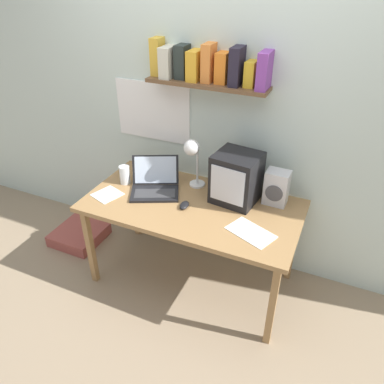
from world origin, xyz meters
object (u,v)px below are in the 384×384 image
Objects in this scene: space_heater at (277,188)px; crt_monitor at (236,178)px; juice_glass at (125,176)px; printed_handout at (107,195)px; laptop at (155,183)px; computer_mouse at (184,205)px; floor_cushion at (79,235)px; corner_desk at (192,211)px; desk_lamp at (193,153)px; loose_paper_near_monitor at (251,232)px.

crt_monitor is at bearing -162.75° from space_heater.
juice_glass is 0.21m from printed_handout.
laptop is at bearing 36.12° from printed_handout.
space_heater reaches higher than juice_glass.
space_heater is 2.29× the size of computer_mouse.
laptop is 1.91× the size of printed_handout.
computer_mouse reaches higher than printed_handout.
floor_cushion is at bearing 157.47° from laptop.
juice_glass is at bearing -164.76° from crt_monitor.
corner_desk is at bearing 13.17° from printed_handout.
desk_lamp reaches higher than loose_paper_near_monitor.
crt_monitor is at bearing 10.43° from desk_lamp.
printed_handout is (-0.59, -0.09, -0.01)m from computer_mouse.
loose_paper_near_monitor is (1.07, -0.20, -0.06)m from juice_glass.
corner_desk is 3.40× the size of laptop.
space_heater is at bearing 25.69° from corner_desk.
crt_monitor reaches higher than floor_cushion.
laptop is at bearing -137.66° from desk_lamp.
desk_lamp is 0.72m from loose_paper_near_monitor.
crt_monitor is at bearing 38.98° from computer_mouse.
floor_cushion is (-1.15, 0.03, -0.61)m from corner_desk.
printed_handout is (-0.03, -0.20, -0.06)m from juice_glass.
desk_lamp reaches higher than corner_desk.
laptop is 1.13× the size of desk_lamp.
juice_glass is 0.34× the size of floor_cushion.
space_heater reaches higher than floor_cushion.
desk_lamp is 3.64× the size of computer_mouse.
crt_monitor is at bearing 123.55° from loose_paper_near_monitor.
laptop is 1.79× the size of space_heater.
crt_monitor is 0.87m from juice_glass.
juice_glass is (-0.59, 0.06, 0.12)m from corner_desk.
space_heater is at bearing 19.19° from printed_handout.
loose_paper_near_monitor reaches higher than corner_desk.
loose_paper_near_monitor is (0.81, -0.21, -0.06)m from laptop.
laptop is at bearing 157.36° from computer_mouse.
loose_paper_near_monitor is (-0.06, -0.40, -0.12)m from space_heater.
juice_glass is 1.09m from loose_paper_near_monitor.
computer_mouse is 0.52m from loose_paper_near_monitor.
printed_handout is at bearing -18.05° from floor_cushion.
desk_lamp is (0.25, 0.13, 0.24)m from laptop.
desk_lamp is at bearing 3.15° from laptop.
loose_paper_near_monitor is at bearing -49.36° from crt_monitor.
corner_desk is 13.91× the size of computer_mouse.
space_heater is 0.42m from loose_paper_near_monitor.
laptop is 1.31× the size of loose_paper_near_monitor.
corner_desk is 0.36m from laptop.
crt_monitor is at bearing 6.20° from floor_cushion.
desk_lamp is 0.64m from space_heater.
crt_monitor reaches higher than juice_glass.
loose_paper_near_monitor is (0.56, -0.35, -0.29)m from desk_lamp.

